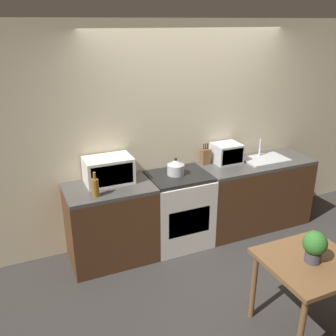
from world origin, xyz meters
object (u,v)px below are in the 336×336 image
at_px(bottle, 95,187).
at_px(dining_table, 309,271).
at_px(kettle, 176,167).
at_px(microwave, 109,170).
at_px(toaster_oven, 227,153).
at_px(stove_range, 178,209).

distance_m(bottle, dining_table, 2.14).
bearing_deg(kettle, bottle, -168.73).
xyz_separation_m(microwave, toaster_oven, (1.53, 0.02, -0.02)).
relative_size(bottle, dining_table, 0.35).
relative_size(microwave, toaster_oven, 1.54).
relative_size(bottle, toaster_oven, 0.78).
xyz_separation_m(microwave, dining_table, (1.20, -1.84, -0.43)).
relative_size(toaster_oven, dining_table, 0.45).
bearing_deg(dining_table, toaster_oven, 80.05).
bearing_deg(bottle, dining_table, -47.57).
distance_m(bottle, toaster_oven, 1.77).
relative_size(microwave, dining_table, 0.68).
distance_m(microwave, dining_table, 2.24).
bearing_deg(dining_table, stove_range, 103.22).
bearing_deg(toaster_oven, kettle, -171.46).
bearing_deg(kettle, dining_table, -76.20).
height_order(microwave, dining_table, microwave).
xyz_separation_m(kettle, microwave, (-0.77, 0.09, 0.06)).
distance_m(stove_range, toaster_oven, 0.94).
height_order(stove_range, microwave, microwave).
bearing_deg(microwave, bottle, -127.11).
relative_size(stove_range, bottle, 3.43).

